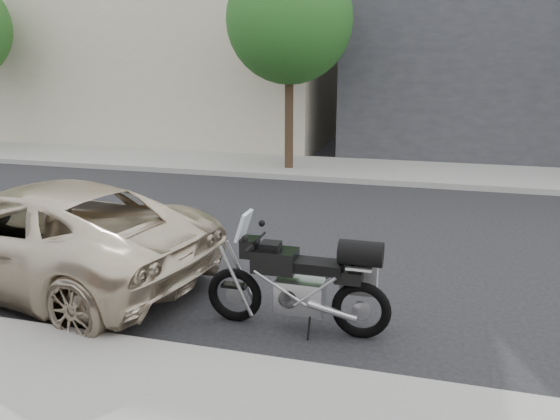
# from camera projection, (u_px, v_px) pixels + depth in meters

# --- Properties ---
(ground) EXTENTS (120.00, 120.00, 0.00)m
(ground) POSITION_uv_depth(u_px,v_px,m) (314.00, 245.00, 9.52)
(ground) COLOR black
(ground) RESTS_ON ground
(far_sidewalk) EXTENTS (44.00, 3.00, 0.15)m
(far_sidewalk) POSITION_uv_depth(u_px,v_px,m) (361.00, 170.00, 15.55)
(far_sidewalk) COLOR gray
(far_sidewalk) RESTS_ON ground
(far_building_cream) EXTENTS (14.00, 11.00, 8.00)m
(far_building_cream) POSITION_uv_depth(u_px,v_px,m) (175.00, 38.00, 23.30)
(far_building_cream) COLOR #ABA189
(far_building_cream) RESTS_ON ground
(street_tree_mid) EXTENTS (3.40, 3.40, 5.70)m
(street_tree_mid) POSITION_uv_depth(u_px,v_px,m) (289.00, 20.00, 14.51)
(street_tree_mid) COLOR #352618
(street_tree_mid) RESTS_ON far_sidewalk
(motorcycle) EXTENTS (2.24, 0.72, 1.42)m
(motorcycle) POSITION_uv_depth(u_px,v_px,m) (309.00, 282.00, 6.39)
(motorcycle) COLOR black
(motorcycle) RESTS_ON ground
(minivan) EXTENTS (5.60, 3.34, 1.46)m
(minivan) POSITION_uv_depth(u_px,v_px,m) (38.00, 233.00, 7.81)
(minivan) COLOR beige
(minivan) RESTS_ON ground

